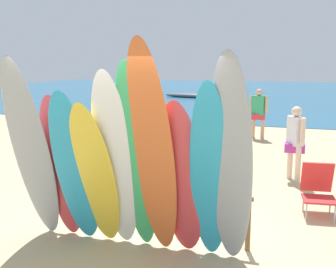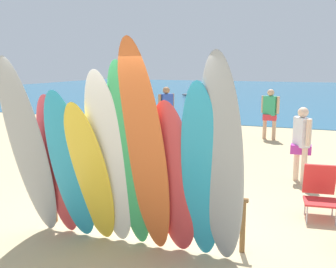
{
  "view_description": "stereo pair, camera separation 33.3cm",
  "coord_description": "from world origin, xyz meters",
  "px_view_note": "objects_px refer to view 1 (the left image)",
  "views": [
    {
      "loc": [
        1.97,
        -5.0,
        2.42
      ],
      "look_at": [
        0.0,
        1.11,
        1.29
      ],
      "focal_mm": 42.8,
      "sensor_mm": 36.0,
      "label": 1
    },
    {
      "loc": [
        2.29,
        -4.89,
        2.42
      ],
      "look_at": [
        0.0,
        1.11,
        1.29
      ],
      "focal_mm": 42.8,
      "sensor_mm": 36.0,
      "label": 2
    }
  ],
  "objects_px": {
    "beachgoer_midbeach": "(295,138)",
    "beachgoer_strolling": "(156,109)",
    "surfboard_yellow_3": "(95,177)",
    "surfboard_red_7": "(181,181)",
    "surfboard_teal_2": "(75,170)",
    "surfboard_grey_9": "(230,164)",
    "surfboard_orange_6": "(153,154)",
    "surfboard_grey_0": "(32,153)",
    "beach_chair_blue": "(318,188)",
    "surfboard_teal_8": "(210,175)",
    "surfboard_white_4": "(115,164)",
    "surfboard_red_1": "(62,169)",
    "surfboard_green_5": "(137,161)",
    "beachgoer_photographing": "(259,110)",
    "distant_boat": "(192,96)",
    "surfboard_rack": "(144,197)"
  },
  "relations": [
    {
      "from": "beachgoer_midbeach",
      "to": "beachgoer_strolling",
      "type": "bearing_deg",
      "value": -161.13
    },
    {
      "from": "surfboard_yellow_3",
      "to": "beachgoer_strolling",
      "type": "bearing_deg",
      "value": 107.1
    },
    {
      "from": "surfboard_red_7",
      "to": "beachgoer_midbeach",
      "type": "height_order",
      "value": "surfboard_red_7"
    },
    {
      "from": "surfboard_teal_2",
      "to": "surfboard_grey_9",
      "type": "xyz_separation_m",
      "value": [
        2.01,
        0.02,
        0.23
      ]
    },
    {
      "from": "surfboard_grey_9",
      "to": "surfboard_orange_6",
      "type": "bearing_deg",
      "value": -174.41
    },
    {
      "from": "surfboard_grey_0",
      "to": "surfboard_teal_2",
      "type": "distance_m",
      "value": 0.62
    },
    {
      "from": "beachgoer_strolling",
      "to": "beachgoer_midbeach",
      "type": "xyz_separation_m",
      "value": [
        4.36,
        -3.67,
        -0.07
      ]
    },
    {
      "from": "beachgoer_midbeach",
      "to": "beach_chair_blue",
      "type": "xyz_separation_m",
      "value": [
        0.39,
        -1.86,
        -0.46
      ]
    },
    {
      "from": "surfboard_teal_8",
      "to": "surfboard_white_4",
      "type": "bearing_deg",
      "value": 177.63
    },
    {
      "from": "surfboard_red_1",
      "to": "beachgoer_midbeach",
      "type": "height_order",
      "value": "surfboard_red_1"
    },
    {
      "from": "surfboard_yellow_3",
      "to": "surfboard_green_5",
      "type": "bearing_deg",
      "value": 5.08
    },
    {
      "from": "beachgoer_midbeach",
      "to": "surfboard_teal_2",
      "type": "bearing_deg",
      "value": -64.26
    },
    {
      "from": "surfboard_orange_6",
      "to": "beachgoer_photographing",
      "type": "bearing_deg",
      "value": 92.32
    },
    {
      "from": "surfboard_grey_9",
      "to": "distant_boat",
      "type": "distance_m",
      "value": 24.12
    },
    {
      "from": "surfboard_orange_6",
      "to": "surfboard_red_7",
      "type": "distance_m",
      "value": 0.49
    },
    {
      "from": "beach_chair_blue",
      "to": "surfboard_grey_9",
      "type": "bearing_deg",
      "value": -122.39
    },
    {
      "from": "surfboard_teal_2",
      "to": "surfboard_grey_9",
      "type": "height_order",
      "value": "surfboard_grey_9"
    },
    {
      "from": "surfboard_white_4",
      "to": "beach_chair_blue",
      "type": "bearing_deg",
      "value": 38.16
    },
    {
      "from": "surfboard_red_1",
      "to": "surfboard_green_5",
      "type": "height_order",
      "value": "surfboard_green_5"
    },
    {
      "from": "surfboard_rack",
      "to": "surfboard_grey_9",
      "type": "height_order",
      "value": "surfboard_grey_9"
    },
    {
      "from": "surfboard_rack",
      "to": "surfboard_teal_8",
      "type": "xyz_separation_m",
      "value": [
        1.05,
        -0.54,
        0.55
      ]
    },
    {
      "from": "surfboard_white_4",
      "to": "beachgoer_photographing",
      "type": "relative_size",
      "value": 1.51
    },
    {
      "from": "surfboard_red_7",
      "to": "beachgoer_midbeach",
      "type": "relative_size",
      "value": 1.33
    },
    {
      "from": "beachgoer_photographing",
      "to": "beachgoer_strolling",
      "type": "xyz_separation_m",
      "value": [
        -3.19,
        -0.96,
        0.03
      ]
    },
    {
      "from": "surfboard_red_1",
      "to": "surfboard_teal_8",
      "type": "distance_m",
      "value": 2.05
    },
    {
      "from": "surfboard_green_5",
      "to": "beachgoer_midbeach",
      "type": "height_order",
      "value": "surfboard_green_5"
    },
    {
      "from": "surfboard_white_4",
      "to": "beachgoer_photographing",
      "type": "bearing_deg",
      "value": 80.08
    },
    {
      "from": "surfboard_teal_8",
      "to": "surfboard_red_1",
      "type": "bearing_deg",
      "value": 173.93
    },
    {
      "from": "surfboard_grey_0",
      "to": "surfboard_teal_2",
      "type": "bearing_deg",
      "value": 3.77
    },
    {
      "from": "surfboard_rack",
      "to": "surfboard_orange_6",
      "type": "height_order",
      "value": "surfboard_orange_6"
    },
    {
      "from": "surfboard_red_1",
      "to": "beach_chair_blue",
      "type": "distance_m",
      "value": 4.04
    },
    {
      "from": "surfboard_yellow_3",
      "to": "surfboard_grey_9",
      "type": "relative_size",
      "value": 0.78
    },
    {
      "from": "beachgoer_strolling",
      "to": "beach_chair_blue",
      "type": "height_order",
      "value": "beachgoer_strolling"
    },
    {
      "from": "surfboard_red_7",
      "to": "surfboard_yellow_3",
      "type": "bearing_deg",
      "value": -169.93
    },
    {
      "from": "beach_chair_blue",
      "to": "distant_boat",
      "type": "xyz_separation_m",
      "value": [
        -7.49,
        20.98,
        -0.28
      ]
    },
    {
      "from": "surfboard_red_7",
      "to": "surfboard_grey_0",
      "type": "bearing_deg",
      "value": -169.27
    },
    {
      "from": "surfboard_yellow_3",
      "to": "distant_boat",
      "type": "relative_size",
      "value": 0.46
    },
    {
      "from": "surfboard_red_7",
      "to": "distant_boat",
      "type": "xyz_separation_m",
      "value": [
        -5.8,
        23.14,
        -0.86
      ]
    },
    {
      "from": "surfboard_grey_9",
      "to": "beachgoer_midbeach",
      "type": "bearing_deg",
      "value": 82.08
    },
    {
      "from": "surfboard_yellow_3",
      "to": "beach_chair_blue",
      "type": "relative_size",
      "value": 2.48
    },
    {
      "from": "surfboard_red_1",
      "to": "surfboard_grey_9",
      "type": "bearing_deg",
      "value": -5.97
    },
    {
      "from": "surfboard_green_5",
      "to": "beachgoer_photographing",
      "type": "bearing_deg",
      "value": 83.45
    },
    {
      "from": "surfboard_red_1",
      "to": "surfboard_teal_2",
      "type": "bearing_deg",
      "value": -26.86
    },
    {
      "from": "beachgoer_strolling",
      "to": "distant_boat",
      "type": "xyz_separation_m",
      "value": [
        -2.74,
        15.45,
        -0.81
      ]
    },
    {
      "from": "surfboard_yellow_3",
      "to": "surfboard_red_7",
      "type": "relative_size",
      "value": 1.0
    },
    {
      "from": "surfboard_rack",
      "to": "surfboard_red_1",
      "type": "xyz_separation_m",
      "value": [
        -0.99,
        -0.48,
        0.45
      ]
    },
    {
      "from": "beachgoer_midbeach",
      "to": "beach_chair_blue",
      "type": "distance_m",
      "value": 1.96
    },
    {
      "from": "surfboard_grey_9",
      "to": "distant_boat",
      "type": "relative_size",
      "value": 0.59
    },
    {
      "from": "beachgoer_strolling",
      "to": "surfboard_teal_8",
      "type": "bearing_deg",
      "value": 54.13
    },
    {
      "from": "surfboard_rack",
      "to": "surfboard_white_4",
      "type": "distance_m",
      "value": 0.86
    }
  ]
}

